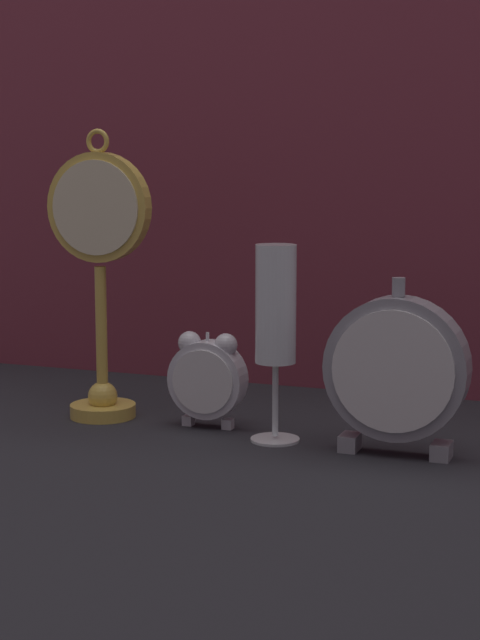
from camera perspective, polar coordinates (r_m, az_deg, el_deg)
The scene contains 6 objects.
ground_plane at distance 1.20m, azimuth -1.36°, elevation -6.62°, with size 4.00×4.00×0.00m, color #232328.
fabric_backdrop_drape at distance 1.47m, azimuth 3.47°, elevation 11.31°, with size 1.44×0.01×0.77m, color brown.
pocket_watch_on_stand at distance 1.30m, azimuth -7.49°, elevation 2.66°, with size 0.13×0.08×0.35m.
alarm_clock_twin_bell at distance 1.26m, azimuth -1.75°, elevation -2.96°, with size 0.09×0.03×0.11m.
mantel_clock_silver at distance 1.15m, azimuth 8.34°, elevation -2.65°, with size 0.15×0.04×0.19m.
champagne_flute at distance 1.19m, azimuth 1.92°, elevation 0.15°, with size 0.06×0.06×0.22m.
Camera 1 is at (0.44, -1.07, 0.32)m, focal length 60.00 mm.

